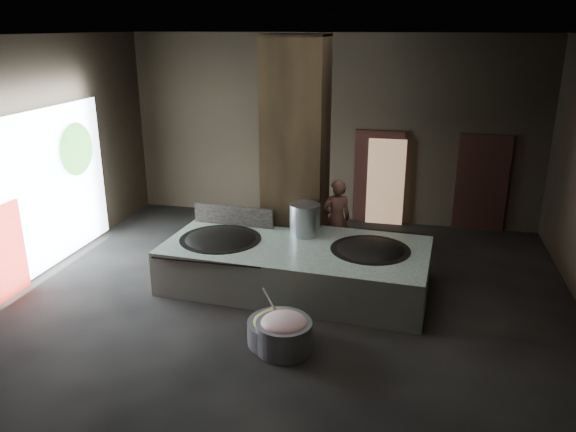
% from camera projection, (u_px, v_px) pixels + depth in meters
% --- Properties ---
extents(floor, '(10.00, 9.00, 0.10)m').
position_uv_depth(floor, '(290.00, 298.00, 10.17)').
color(floor, black).
rests_on(floor, ground).
extents(ceiling, '(10.00, 9.00, 0.10)m').
position_uv_depth(ceiling, '(290.00, 32.00, 8.69)').
color(ceiling, black).
rests_on(ceiling, back_wall).
extents(back_wall, '(10.00, 0.10, 4.50)m').
position_uv_depth(back_wall, '(331.00, 129.00, 13.63)').
color(back_wall, black).
rests_on(back_wall, ground).
extents(front_wall, '(10.00, 0.10, 4.50)m').
position_uv_depth(front_wall, '(182.00, 296.00, 5.23)').
color(front_wall, black).
rests_on(front_wall, ground).
extents(left_wall, '(0.10, 9.00, 4.50)m').
position_uv_depth(left_wall, '(27.00, 160.00, 10.50)').
color(left_wall, black).
rests_on(left_wall, ground).
extents(pillar, '(1.20, 1.20, 4.50)m').
position_uv_depth(pillar, '(296.00, 151.00, 11.25)').
color(pillar, black).
rests_on(pillar, ground).
extents(hearth_platform, '(4.92, 2.59, 0.83)m').
position_uv_depth(hearth_platform, '(296.00, 265.00, 10.43)').
color(hearth_platform, '#B0C2AF').
rests_on(hearth_platform, ground).
extents(platform_cap, '(4.68, 2.25, 0.03)m').
position_uv_depth(platform_cap, '(296.00, 245.00, 10.30)').
color(platform_cap, black).
rests_on(platform_cap, hearth_platform).
extents(wok_left, '(1.51, 1.51, 0.42)m').
position_uv_depth(wok_left, '(221.00, 243.00, 10.58)').
color(wok_left, black).
rests_on(wok_left, hearth_platform).
extents(wok_left_rim, '(1.54, 1.54, 0.05)m').
position_uv_depth(wok_left_rim, '(220.00, 240.00, 10.56)').
color(wok_left_rim, black).
rests_on(wok_left_rim, hearth_platform).
extents(wok_right, '(1.41, 1.41, 0.40)m').
position_uv_depth(wok_right, '(370.00, 254.00, 10.08)').
color(wok_right, black).
rests_on(wok_right, hearth_platform).
extents(wok_right_rim, '(1.44, 1.44, 0.05)m').
position_uv_depth(wok_right_rim, '(370.00, 250.00, 10.06)').
color(wok_right_rim, black).
rests_on(wok_right_rim, hearth_platform).
extents(stock_pot, '(0.58, 0.58, 0.62)m').
position_uv_depth(stock_pot, '(305.00, 220.00, 10.69)').
color(stock_pot, '#A2A4A9').
rests_on(stock_pot, hearth_platform).
extents(splash_guard, '(1.67, 0.17, 0.42)m').
position_uv_depth(splash_guard, '(233.00, 216.00, 11.23)').
color(splash_guard, black).
rests_on(splash_guard, hearth_platform).
extents(cook, '(0.72, 0.61, 1.68)m').
position_uv_depth(cook, '(336.00, 219.00, 11.60)').
color(cook, '#945D4B').
rests_on(cook, ground).
extents(veg_basin, '(1.10, 1.10, 0.36)m').
position_uv_depth(veg_basin, '(279.00, 332.00, 8.62)').
color(veg_basin, gray).
rests_on(veg_basin, ground).
extents(veg_fill, '(0.81, 0.81, 0.25)m').
position_uv_depth(veg_fill, '(279.00, 322.00, 8.56)').
color(veg_fill, olive).
rests_on(veg_fill, veg_basin).
extents(ladle, '(0.23, 0.35, 0.70)m').
position_uv_depth(ladle, '(272.00, 305.00, 8.67)').
color(ladle, '#A2A4A9').
rests_on(ladle, veg_basin).
extents(meat_basin, '(0.85, 0.85, 0.46)m').
position_uv_depth(meat_basin, '(284.00, 336.00, 8.40)').
color(meat_basin, gray).
rests_on(meat_basin, ground).
extents(meat_fill, '(0.70, 0.70, 0.27)m').
position_uv_depth(meat_fill, '(284.00, 323.00, 8.33)').
color(meat_fill, '#D88289').
rests_on(meat_fill, meat_basin).
extents(doorway_near, '(1.18, 0.08, 2.38)m').
position_uv_depth(doorway_near, '(378.00, 179.00, 13.65)').
color(doorway_near, black).
rests_on(doorway_near, ground).
extents(doorway_near_glow, '(0.89, 0.04, 2.11)m').
position_uv_depth(doorway_near_glow, '(386.00, 182.00, 13.55)').
color(doorway_near_glow, '#8C6647').
rests_on(doorway_near_glow, ground).
extents(doorway_far, '(1.18, 0.08, 2.38)m').
position_uv_depth(doorway_far, '(481.00, 185.00, 13.14)').
color(doorway_far, black).
rests_on(doorway_far, ground).
extents(doorway_far_glow, '(0.87, 0.04, 2.06)m').
position_uv_depth(doorway_far_glow, '(478.00, 185.00, 13.31)').
color(doorway_far_glow, '#8C6647').
rests_on(doorway_far_glow, ground).
extents(left_opening, '(0.04, 4.20, 3.10)m').
position_uv_depth(left_opening, '(43.00, 191.00, 10.88)').
color(left_opening, white).
rests_on(left_opening, ground).
extents(pavilion_sliver, '(0.05, 0.90, 1.70)m').
position_uv_depth(pavilion_sliver, '(7.00, 252.00, 9.90)').
color(pavilion_sliver, maroon).
rests_on(pavilion_sliver, ground).
extents(tree_silhouette, '(0.28, 1.10, 1.10)m').
position_uv_depth(tree_silhouette, '(77.00, 149.00, 11.68)').
color(tree_silhouette, '#194714').
rests_on(tree_silhouette, left_opening).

